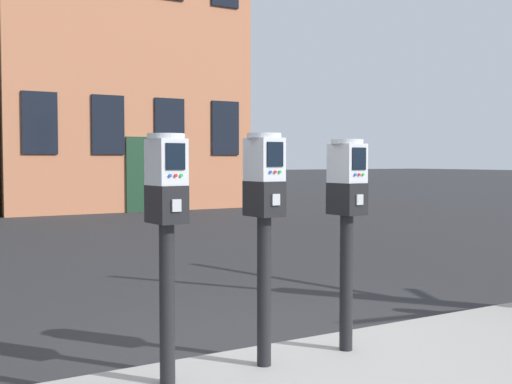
% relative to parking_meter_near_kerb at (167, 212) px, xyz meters
% --- Properties ---
extents(ground_plane, '(160.00, 160.00, 0.00)m').
position_rel_parking_meter_near_kerb_xyz_m(ground_plane, '(0.93, 0.19, -1.14)').
color(ground_plane, '#28282B').
extents(parking_meter_near_kerb, '(0.23, 0.26, 1.46)m').
position_rel_parking_meter_near_kerb_xyz_m(parking_meter_near_kerb, '(0.00, 0.00, 0.00)').
color(parking_meter_near_kerb, black).
rests_on(parking_meter_near_kerb, sidewalk_slab).
extents(parking_meter_twin_adjacent, '(0.23, 0.26, 1.47)m').
position_rel_parking_meter_near_kerb_xyz_m(parking_meter_twin_adjacent, '(0.66, 0.00, 0.01)').
color(parking_meter_twin_adjacent, black).
rests_on(parking_meter_twin_adjacent, sidewalk_slab).
extents(parking_meter_end_of_row, '(0.23, 0.26, 1.45)m').
position_rel_parking_meter_near_kerb_xyz_m(parking_meter_end_of_row, '(1.32, -0.00, -0.01)').
color(parking_meter_end_of_row, black).
rests_on(parking_meter_end_of_row, sidewalk_slab).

